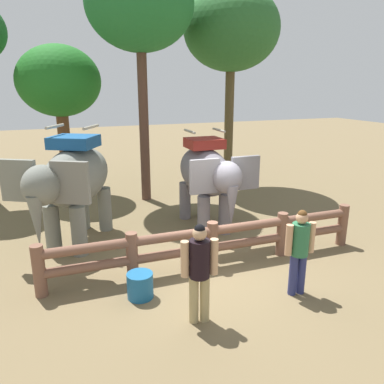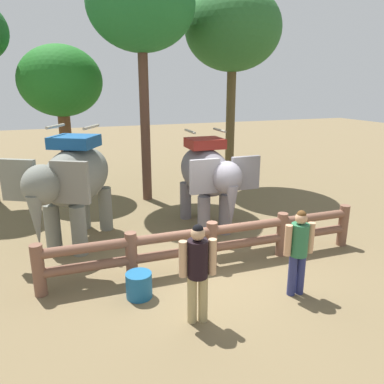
{
  "view_description": "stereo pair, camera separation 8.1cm",
  "coord_description": "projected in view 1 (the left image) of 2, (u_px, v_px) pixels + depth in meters",
  "views": [
    {
      "loc": [
        -3.14,
        -6.95,
        3.93
      ],
      "look_at": [
        0.0,
        1.23,
        1.4
      ],
      "focal_mm": 34.99,
      "sensor_mm": 36.0,
      "label": 1
    },
    {
      "loc": [
        -3.06,
        -6.98,
        3.93
      ],
      "look_at": [
        0.0,
        1.23,
        1.4
      ],
      "focal_mm": 34.99,
      "sensor_mm": 36.0,
      "label": 2
    }
  ],
  "objects": [
    {
      "name": "ground_plane",
      "position": [
        212.0,
        266.0,
        8.41
      ],
      "size": [
        60.0,
        60.0,
        0.0
      ],
      "primitive_type": "plane",
      "color": "brown"
    },
    {
      "name": "tourist_woman_in_black",
      "position": [
        199.0,
        267.0,
        6.17
      ],
      "size": [
        0.62,
        0.4,
        1.78
      ],
      "color": "tan",
      "rests_on": "ground"
    },
    {
      "name": "tree_far_left",
      "position": [
        231.0,
        31.0,
        13.56
      ],
      "size": [
        3.51,
        3.51,
        7.35
      ],
      "color": "brown",
      "rests_on": "ground"
    },
    {
      "name": "tree_far_right",
      "position": [
        140.0,
        6.0,
        11.57
      ],
      "size": [
        3.4,
        3.4,
        7.77
      ],
      "color": "brown",
      "rests_on": "ground"
    },
    {
      "name": "tourist_man_in_blue",
      "position": [
        300.0,
        246.0,
        7.04
      ],
      "size": [
        0.61,
        0.36,
        1.72
      ],
      "color": "navy",
      "rests_on": "ground"
    },
    {
      "name": "tree_back_center",
      "position": [
        59.0,
        83.0,
        12.74
      ],
      "size": [
        2.82,
        2.82,
        5.24
      ],
      "color": "brown",
      "rests_on": "ground"
    },
    {
      "name": "elephant_center",
      "position": [
        207.0,
        175.0,
        10.23
      ],
      "size": [
        1.83,
        3.19,
        2.75
      ],
      "color": "slate",
      "rests_on": "ground"
    },
    {
      "name": "elephant_near_left",
      "position": [
        73.0,
        180.0,
        9.13
      ],
      "size": [
        2.84,
        3.46,
        2.98
      ],
      "color": "slate",
      "rests_on": "ground"
    },
    {
      "name": "log_fence",
      "position": [
        212.0,
        241.0,
        8.23
      ],
      "size": [
        7.36,
        0.38,
        1.05
      ],
      "color": "brown",
      "rests_on": "ground"
    },
    {
      "name": "feed_bucket",
      "position": [
        140.0,
        285.0,
        7.11
      ],
      "size": [
        0.5,
        0.5,
        0.49
      ],
      "color": "#19598C",
      "rests_on": "ground"
    }
  ]
}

